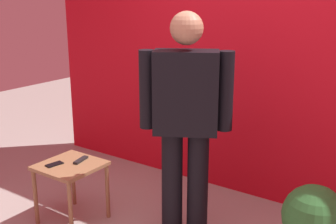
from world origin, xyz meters
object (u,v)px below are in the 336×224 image
at_px(cell_phone, 54,164).
at_px(potted_plant, 313,224).
at_px(standing_person, 186,117).
at_px(side_table, 71,173).
at_px(tv_remote, 81,160).

distance_m(cell_phone, potted_plant, 2.11).
bearing_deg(standing_person, cell_phone, -156.37).
bearing_deg(standing_person, side_table, -158.78).
height_order(cell_phone, tv_remote, tv_remote).
relative_size(tv_remote, potted_plant, 0.25).
distance_m(tv_remote, potted_plant, 1.95).
bearing_deg(side_table, potted_plant, 12.43).
relative_size(side_table, cell_phone, 3.73).
bearing_deg(tv_remote, cell_phone, -135.23).
height_order(standing_person, potted_plant, standing_person).
bearing_deg(tv_remote, standing_person, 4.08).
bearing_deg(side_table, standing_person, 21.22).
xyz_separation_m(side_table, tv_remote, (0.03, 0.10, 0.10)).
distance_m(cell_phone, tv_remote, 0.22).
height_order(side_table, potted_plant, potted_plant).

